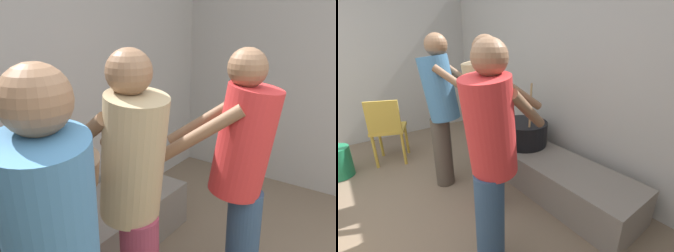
{
  "view_description": "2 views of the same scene",
  "coord_description": "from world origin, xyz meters",
  "views": [
    {
      "loc": [
        -1.1,
        0.2,
        1.77
      ],
      "look_at": [
        0.6,
        1.39,
        1.08
      ],
      "focal_mm": 38.18,
      "sensor_mm": 36.0,
      "label": 1
    },
    {
      "loc": [
        1.72,
        0.2,
        1.56
      ],
      "look_at": [
        0.14,
        1.4,
        0.82
      ],
      "focal_mm": 24.79,
      "sensor_mm": 36.0,
      "label": 2
    }
  ],
  "objects": [
    {
      "name": "cook_in_tan_shirt",
      "position": [
        0.08,
        1.23,
        0.92
      ],
      "size": [
        0.45,
        0.72,
        1.61
      ],
      "color": "#8C3347",
      "rests_on": "ground_plane"
    },
    {
      "name": "cook_in_red_shirt",
      "position": [
        0.64,
        0.91,
        0.9
      ],
      "size": [
        0.54,
        0.73,
        1.58
      ],
      "color": "navy",
      "rests_on": "ground_plane"
    },
    {
      "name": "cooking_pot_main",
      "position": [
        -0.21,
        1.94,
        0.51
      ],
      "size": [
        0.56,
        0.56,
        0.73
      ],
      "color": "black",
      "rests_on": "hearth_ledge"
    },
    {
      "name": "hearth_ledge",
      "position": [
        0.23,
        1.92,
        0.19
      ],
      "size": [
        1.95,
        0.6,
        0.37
      ],
      "primitive_type": "cube",
      "color": "slate",
      "rests_on": "ground_plane"
    }
  ]
}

